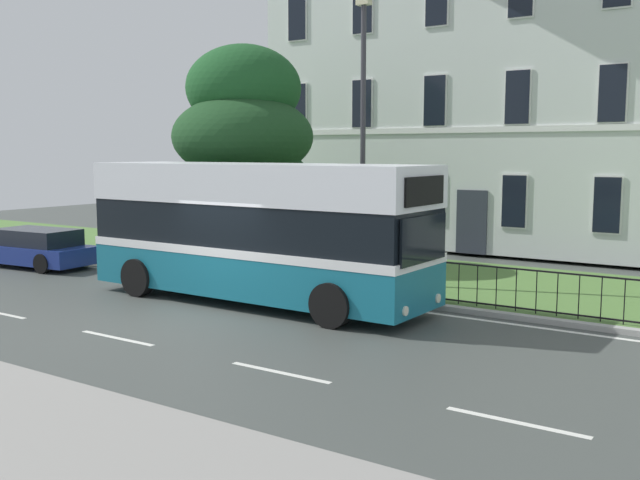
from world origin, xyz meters
name	(u,v)px	position (x,y,z in m)	size (l,w,h in m)	color
ground_plane	(223,310)	(0.00, 1.32, -0.01)	(60.00, 56.00, 0.18)	#424743
georgian_townhouse	(523,74)	(1.59, 17.34, 6.66)	(18.00, 9.99, 13.01)	silver
iron_verge_railing	(351,271)	(1.59, 4.40, 0.62)	(14.93, 0.04, 0.97)	black
evergreen_tree	(243,171)	(-3.70, 6.55, 3.02)	(5.15, 5.15, 7.09)	#423328
single_decker_bus	(256,230)	(0.13, 2.42, 1.76)	(8.98, 2.64, 3.36)	#166880
parked_hatchback_01	(33,248)	(-9.18, 2.74, 0.59)	(4.51, 2.05, 1.21)	navy
street_lamp_post	(363,121)	(1.28, 5.51, 4.44)	(0.36, 0.24, 7.63)	#333338
litter_bin	(267,253)	(-1.78, 5.28, 0.72)	(0.56, 0.56, 1.20)	#23472D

